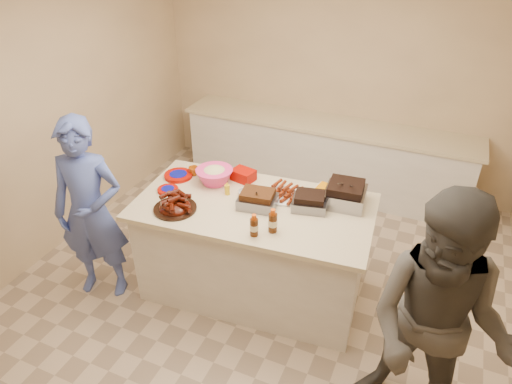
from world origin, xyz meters
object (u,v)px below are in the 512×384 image
at_px(bbq_bottle_b, 254,235).
at_px(guest_blue, 108,286).
at_px(roasting_pan, 344,203).
at_px(mustard_bottle, 227,194).
at_px(island, 254,288).
at_px(coleslaw_bowl, 215,183).
at_px(bbq_bottle_a, 273,231).
at_px(plastic_cup, 194,175).
at_px(rib_platter, 175,209).

height_order(bbq_bottle_b, guest_blue, bbq_bottle_b).
bearing_deg(guest_blue, roasting_pan, 5.44).
xyz_separation_m(mustard_bottle, guest_blue, (-1.02, -0.61, -0.95)).
bearing_deg(guest_blue, bbq_bottle_b, -12.10).
height_order(island, guest_blue, island).
bearing_deg(coleslaw_bowl, bbq_bottle_a, -32.21).
xyz_separation_m(plastic_cup, guest_blue, (-0.58, -0.79, -0.95)).
distance_m(island, mustard_bottle, 1.00).
distance_m(rib_platter, coleslaw_bowl, 0.53).
distance_m(coleslaw_bowl, bbq_bottle_b, 0.87).
distance_m(bbq_bottle_a, mustard_bottle, 0.67).
bearing_deg(bbq_bottle_b, bbq_bottle_a, 42.79).
bearing_deg(coleslaw_bowl, mustard_bottle, -34.52).
height_order(rib_platter, guest_blue, rib_platter).
bearing_deg(rib_platter, bbq_bottle_a, 2.85).
distance_m(bbq_bottle_a, plastic_cup, 1.14).
xyz_separation_m(roasting_pan, mustard_bottle, (-0.98, -0.27, 0.00)).
relative_size(roasting_pan, bbq_bottle_b, 1.77).
xyz_separation_m(bbq_bottle_b, guest_blue, (-1.48, -0.16, -0.95)).
relative_size(rib_platter, roasting_pan, 1.08).
bearing_deg(bbq_bottle_b, coleslaw_bowl, 138.06).
bearing_deg(bbq_bottle_a, bbq_bottle_b, -137.21).
xyz_separation_m(coleslaw_bowl, plastic_cup, (-0.25, 0.05, -0.00)).
distance_m(roasting_pan, bbq_bottle_b, 0.89).
bearing_deg(guest_blue, island, 4.47).
relative_size(plastic_cup, guest_blue, 0.05).
height_order(rib_platter, plastic_cup, rib_platter).
relative_size(coleslaw_bowl, guest_blue, 0.20).
relative_size(roasting_pan, plastic_cup, 3.65).
relative_size(mustard_bottle, guest_blue, 0.07).
height_order(roasting_pan, plastic_cup, roasting_pan).
distance_m(plastic_cup, guest_blue, 1.36).
relative_size(island, bbq_bottle_a, 9.94).
distance_m(bbq_bottle_b, mustard_bottle, 0.64).
bearing_deg(guest_blue, plastic_cup, 35.69).
height_order(island, mustard_bottle, mustard_bottle).
distance_m(roasting_pan, plastic_cup, 1.43).
height_order(coleslaw_bowl, bbq_bottle_b, coleslaw_bowl).
bearing_deg(roasting_pan, bbq_bottle_a, -128.53).
xyz_separation_m(coleslaw_bowl, bbq_bottle_b, (0.65, -0.58, -0.00)).
relative_size(bbq_bottle_b, mustard_bottle, 1.52).
relative_size(island, bbq_bottle_b, 10.68).
height_order(coleslaw_bowl, guest_blue, coleslaw_bowl).
relative_size(mustard_bottle, plastic_cup, 1.36).
relative_size(bbq_bottle_a, mustard_bottle, 1.63).
bearing_deg(mustard_bottle, plastic_cup, 157.77).
bearing_deg(rib_platter, roasting_pan, 27.28).
bearing_deg(guest_blue, mustard_bottle, 12.56).
height_order(coleslaw_bowl, plastic_cup, coleslaw_bowl).
height_order(island, plastic_cup, plastic_cup).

